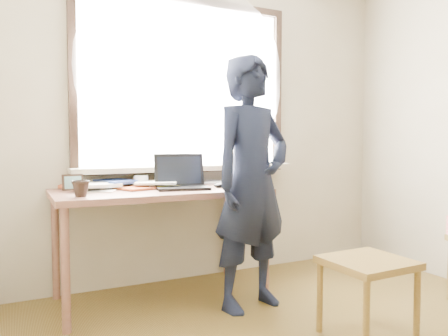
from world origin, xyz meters
name	(u,v)px	position (x,y,z in m)	size (l,w,h in m)	color
room_shell	(357,37)	(-0.02, 0.20, 1.64)	(3.52, 4.02, 2.61)	#B2A88F
desk	(161,200)	(-0.53, 1.63, 0.72)	(1.50, 0.75, 0.80)	brown
laptop	(181,180)	(-0.38, 1.60, 0.86)	(0.42, 0.36, 0.25)	black
mug_white	(141,181)	(-0.62, 1.83, 0.85)	(0.11, 0.11, 0.09)	white
mug_dark	(81,189)	(-1.11, 1.42, 0.85)	(0.11, 0.11, 0.10)	black
mouse	(219,186)	(-0.11, 1.53, 0.82)	(0.08, 0.06, 0.03)	black
desk_clutter	(116,185)	(-0.80, 1.84, 0.82)	(0.91, 0.54, 0.04)	#2D4595
book_a	(100,186)	(-0.91, 1.89, 0.81)	(0.19, 0.26, 0.02)	white
book_b	(204,182)	(-0.07, 1.90, 0.81)	(0.18, 0.24, 0.02)	white
picture_frame	(73,184)	(-1.12, 1.73, 0.86)	(0.14, 0.02, 0.11)	black
work_chair	(368,271)	(0.35, 0.48, 0.39)	(0.46, 0.44, 0.46)	brown
person	(252,182)	(-0.02, 1.20, 0.87)	(0.63, 0.41, 1.73)	black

